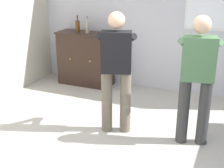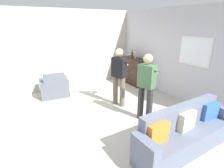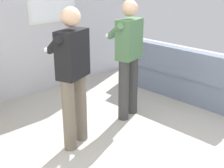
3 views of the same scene
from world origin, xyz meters
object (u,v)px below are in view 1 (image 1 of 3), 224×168
person_standing_left (116,68)px  person_standing_right (197,75)px  bottle_liquor_amber (87,27)px  bottle_wine_green (78,26)px  sideboard_cabinet (86,59)px

person_standing_left → person_standing_right: bearing=5.3°
person_standing_left → bottle_liquor_amber: bearing=128.6°
bottle_wine_green → bottle_liquor_amber: bearing=-3.1°
bottle_wine_green → person_standing_left: 2.11m
person_standing_left → bottle_wine_green: bearing=133.0°
bottle_wine_green → person_standing_right: bearing=-30.2°
sideboard_cabinet → bottle_liquor_amber: (0.07, -0.03, 0.63)m
sideboard_cabinet → person_standing_left: (1.29, -1.55, 0.42)m
bottle_wine_green → person_standing_left: person_standing_left is taller
bottle_liquor_amber → person_standing_right: size_ratio=0.18×
sideboard_cabinet → person_standing_left: 2.06m
sideboard_cabinet → bottle_liquor_amber: 0.63m
bottle_liquor_amber → sideboard_cabinet: bearing=156.9°
bottle_liquor_amber → person_standing_left: bearing=-51.4°
sideboard_cabinet → bottle_liquor_amber: bearing=-23.1°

